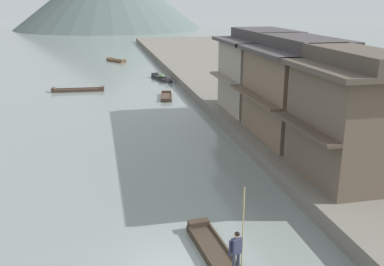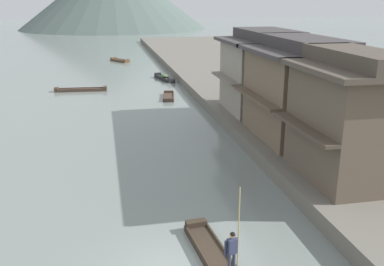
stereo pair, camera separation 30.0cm
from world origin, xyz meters
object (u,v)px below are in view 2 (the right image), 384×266
at_px(boat_foreground_poled, 216,260).
at_px(boat_moored_nearest, 81,90).
at_px(house_waterfront_nearest, 353,117).
at_px(house_waterfront_tall, 266,72).
at_px(house_waterfront_second, 301,89).
at_px(boat_moored_second, 120,60).
at_px(boat_moored_third, 164,78).
at_px(boatman_person, 232,248).
at_px(boat_moored_far, 169,97).

distance_m(boat_foreground_poled, boat_moored_nearest, 32.75).
bearing_deg(house_waterfront_nearest, house_waterfront_tall, 86.91).
xyz_separation_m(boat_moored_nearest, house_waterfront_second, (14.32, -20.90, 3.66)).
bearing_deg(boat_foreground_poled, house_waterfront_nearest, 30.94).
xyz_separation_m(boat_moored_second, boat_moored_third, (4.44, -16.62, 0.07)).
height_order(boat_moored_nearest, house_waterfront_nearest, house_waterfront_nearest).
bearing_deg(house_waterfront_tall, house_waterfront_second, -91.90).
xyz_separation_m(boat_foreground_poled, boatman_person, (0.15, -1.38, 1.32)).
distance_m(boat_foreground_poled, house_waterfront_tall, 20.21).
bearing_deg(boat_foreground_poled, boatman_person, -83.68).
bearing_deg(boat_moored_second, boat_foreground_poled, -88.80).
relative_size(boat_moored_far, house_waterfront_tall, 0.56).
distance_m(boat_moored_nearest, boat_moored_third, 10.42).
xyz_separation_m(boat_moored_nearest, house_waterfront_nearest, (13.82, -27.52, 3.68)).
bearing_deg(boat_foreground_poled, boat_moored_second, 91.20).
height_order(boat_moored_nearest, house_waterfront_tall, house_waterfront_tall).
bearing_deg(boat_moored_far, boat_foreground_poled, -94.97).
xyz_separation_m(boatman_person, house_waterfront_second, (8.14, 12.68, 2.33)).
relative_size(boat_foreground_poled, boatman_person, 1.71).
height_order(boat_moored_second, boat_moored_third, boat_moored_third).
height_order(boat_moored_second, house_waterfront_second, house_waterfront_second).
xyz_separation_m(boat_moored_third, house_waterfront_tall, (5.20, -18.84, 3.57)).
bearing_deg(boatman_person, house_waterfront_nearest, 38.39).
height_order(boat_moored_nearest, boat_moored_far, boat_moored_nearest).
distance_m(boat_moored_second, house_waterfront_tall, 36.93).
distance_m(boat_moored_second, house_waterfront_second, 43.32).
height_order(boat_foreground_poled, boat_moored_far, boat_foreground_poled).
xyz_separation_m(boat_moored_far, house_waterfront_second, (5.93, -15.91, 3.68)).
xyz_separation_m(boat_foreground_poled, house_waterfront_tall, (8.52, 17.96, 3.66)).
xyz_separation_m(boatman_person, boat_moored_third, (3.17, 38.19, -1.23)).
bearing_deg(boatman_person, boat_moored_far, 85.57).
height_order(boatman_person, house_waterfront_second, house_waterfront_second).
height_order(boatman_person, house_waterfront_nearest, house_waterfront_nearest).
bearing_deg(boat_moored_third, house_waterfront_nearest, -82.06).
bearing_deg(boat_moored_nearest, house_waterfront_nearest, -63.33).
bearing_deg(boat_moored_second, house_waterfront_second, -77.40).
relative_size(boat_moored_nearest, boat_moored_second, 1.52).
bearing_deg(boat_moored_third, boat_moored_second, 104.95).
height_order(boat_moored_third, house_waterfront_tall, house_waterfront_tall).
relative_size(boat_moored_nearest, boat_moored_third, 1.17).
relative_size(house_waterfront_nearest, house_waterfront_tall, 0.94).
xyz_separation_m(boat_foreground_poled, boat_moored_third, (3.32, 36.81, 0.09)).
xyz_separation_m(boat_foreground_poled, boat_moored_nearest, (-6.02, 32.19, -0.01)).
bearing_deg(boat_moored_far, boatman_person, -94.43).
relative_size(boat_moored_second, house_waterfront_second, 0.46).
relative_size(boat_moored_nearest, house_waterfront_tall, 0.78).
xyz_separation_m(boat_moored_far, house_waterfront_nearest, (5.44, -22.52, 3.69)).
height_order(house_waterfront_second, house_waterfront_tall, same).
bearing_deg(house_waterfront_second, boat_moored_third, 101.04).
relative_size(boat_foreground_poled, boat_moored_nearest, 0.98).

